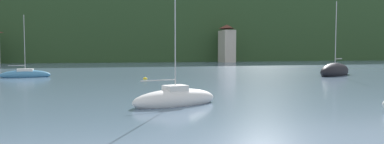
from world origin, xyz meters
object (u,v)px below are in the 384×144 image
at_px(sailboat_mid_7, 175,99).
at_px(sailboat_far_0, 335,71).
at_px(sailboat_far_3, 25,75).
at_px(mooring_buoy_mid, 145,79).
at_px(shore_building_central, 227,44).

bearing_deg(sailboat_mid_7, sailboat_far_0, 18.41).
xyz_separation_m(sailboat_far_3, sailboat_mid_7, (11.44, -23.92, 0.00)).
distance_m(sailboat_far_3, mooring_buoy_mid, 13.87).
bearing_deg(shore_building_central, sailboat_far_3, -131.41).
xyz_separation_m(sailboat_far_0, sailboat_far_3, (-35.19, 6.40, -0.18)).
relative_size(shore_building_central, sailboat_far_3, 1.47).
bearing_deg(sailboat_far_3, shore_building_central, 45.88).
xyz_separation_m(shore_building_central, sailboat_far_3, (-43.18, -48.96, -4.86)).
xyz_separation_m(sailboat_far_0, sailboat_mid_7, (-23.75, -17.52, -0.18)).
bearing_deg(mooring_buoy_mid, sailboat_far_0, -0.09).
bearing_deg(sailboat_mid_7, mooring_buoy_mid, 69.09).
distance_m(shore_building_central, mooring_buoy_mid, 63.55).
xyz_separation_m(shore_building_central, sailboat_mid_7, (-31.75, -72.87, -4.86)).
distance_m(shore_building_central, sailboat_mid_7, 79.63).
bearing_deg(sailboat_mid_7, shore_building_central, 48.45).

